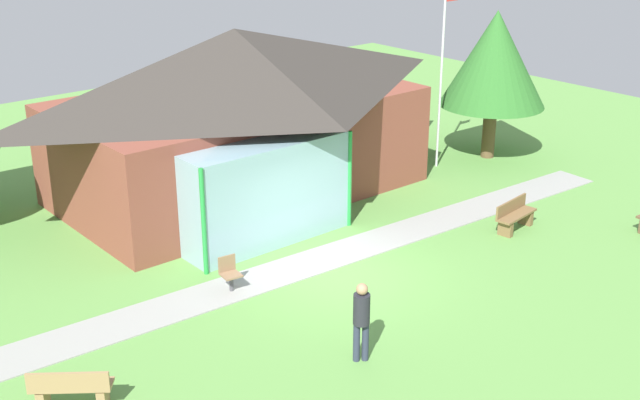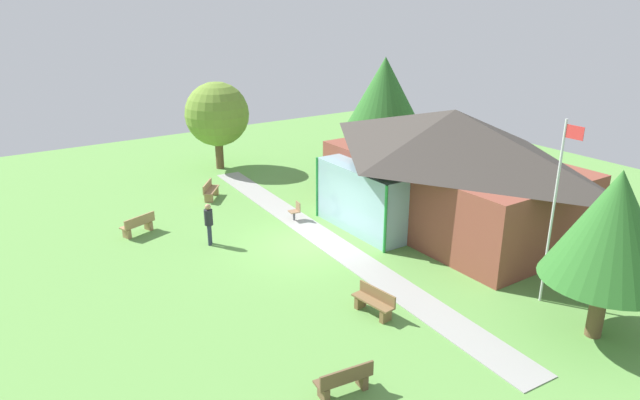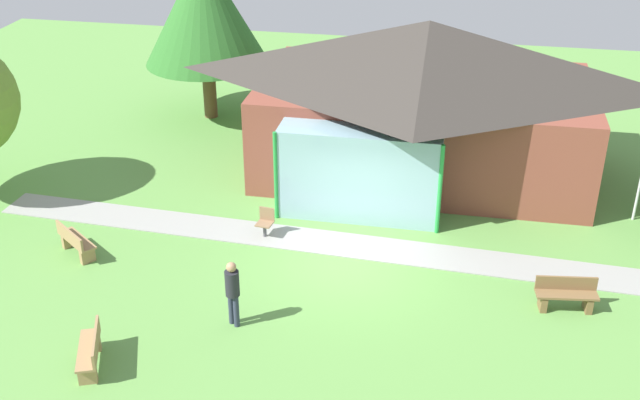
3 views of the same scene
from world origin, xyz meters
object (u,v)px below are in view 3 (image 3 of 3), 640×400
pavilion (423,97)px  bench_front_left (91,352)px  tree_behind_pavilion_left (204,8)px  patio_chair_west (265,223)px  visitor_strolling_lawn (233,289)px  bench_mid_left (76,242)px  bench_mid_right (566,295)px

pavilion → bench_front_left: bearing=-118.7°
bench_front_left → tree_behind_pavilion_left: (-2.06, 14.97, 3.86)m
pavilion → bench_front_left: (-6.32, -11.52, -2.23)m
pavilion → patio_chair_west: 6.91m
visitor_strolling_lawn → tree_behind_pavilion_left: bearing=142.7°
pavilion → tree_behind_pavilion_left: bearing=157.6°
bench_mid_left → patio_chair_west: patio_chair_west is taller
pavilion → bench_front_left: pavilion is taller
bench_mid_right → visitor_strolling_lawn: bearing=8.1°
pavilion → bench_mid_left: size_ratio=7.96×
visitor_strolling_lawn → bench_front_left: bearing=-109.5°
bench_front_left → tree_behind_pavilion_left: size_ratio=0.24×
bench_mid_left → tree_behind_pavilion_left: (0.44, 10.64, 3.86)m
tree_behind_pavilion_left → patio_chair_west: bearing=-62.9°
bench_mid_right → bench_mid_left: 13.00m
bench_front_left → bench_mid_right: same height
tree_behind_pavilion_left → pavilion: bearing=-22.4°
pavilion → bench_mid_left: (-8.82, -7.19, -2.23)m
pavilion → bench_mid_left: 11.59m
bench_mid_left → tree_behind_pavilion_left: tree_behind_pavilion_left is taller
bench_mid_right → patio_chair_west: bearing=-21.5°
pavilion → visitor_strolling_lawn: (-3.65, -9.44, -1.61)m
tree_behind_pavilion_left → bench_mid_right: bearing=-40.5°
bench_front_left → bench_mid_left: size_ratio=1.07×
visitor_strolling_lawn → bench_mid_right: bearing=48.0°
visitor_strolling_lawn → tree_behind_pavilion_left: size_ratio=0.27×
bench_mid_right → patio_chair_west: patio_chair_west is taller
bench_front_left → tree_behind_pavilion_left: tree_behind_pavilion_left is taller
bench_front_left → patio_chair_west: (2.36, 6.31, 0.01)m
bench_front_left → patio_chair_west: patio_chair_west is taller
pavilion → tree_behind_pavilion_left: (-8.38, 3.45, 1.63)m
patio_chair_west → visitor_strolling_lawn: bearing=101.7°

